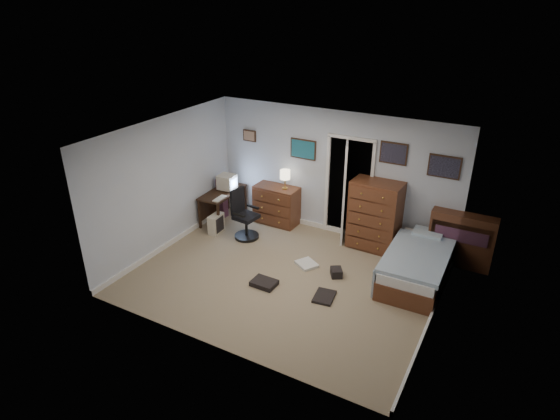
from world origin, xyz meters
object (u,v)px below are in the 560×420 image
object	(u,v)px
computer_desk	(220,197)
office_chair	(244,219)
tall_dresser	(375,215)
low_dresser	(277,205)
bed	(416,265)

from	to	relation	value
computer_desk	office_chair	distance (m)	0.99
office_chair	tall_dresser	world-z (taller)	tall_dresser
office_chair	low_dresser	world-z (taller)	office_chair
computer_desk	office_chair	size ratio (longest dim) A/B	1.16
office_chair	low_dresser	size ratio (longest dim) A/B	1.09
low_dresser	bed	size ratio (longest dim) A/B	0.49
office_chair	computer_desk	bearing A→B (deg)	160.76
bed	computer_desk	bearing A→B (deg)	174.76
low_dresser	bed	world-z (taller)	low_dresser
office_chair	bed	world-z (taller)	office_chair
tall_dresser	bed	bearing A→B (deg)	-33.62
tall_dresser	bed	size ratio (longest dim) A/B	0.72
computer_desk	office_chair	xyz separation A→B (m)	(0.88, -0.43, -0.12)
computer_desk	tall_dresser	world-z (taller)	tall_dresser
tall_dresser	bed	world-z (taller)	tall_dresser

